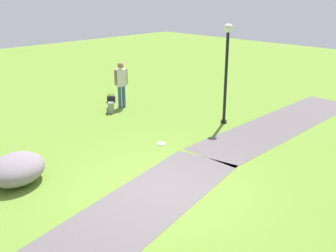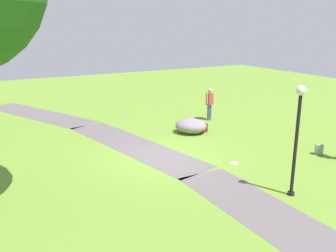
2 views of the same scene
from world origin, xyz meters
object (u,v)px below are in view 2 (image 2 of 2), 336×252
at_px(man_near_boulder, 210,102).
at_px(backpack_by_boulder, 204,128).
at_px(lawn_boulder, 191,126).
at_px(spare_backpack_on_lawn, 319,150).
at_px(lamp_post, 297,129).
at_px(frisbee_on_grass, 235,163).

xyz_separation_m(man_near_boulder, backpack_by_boulder, (-1.72, 1.51, -0.79)).
height_order(lawn_boulder, backpack_by_boulder, lawn_boulder).
height_order(man_near_boulder, spare_backpack_on_lawn, man_near_boulder).
xyz_separation_m(lamp_post, frisbee_on_grass, (2.81, -0.15, -2.03)).
height_order(lawn_boulder, spare_backpack_on_lawn, lawn_boulder).
height_order(backpack_by_boulder, frisbee_on_grass, backpack_by_boulder).
relative_size(backpack_by_boulder, frisbee_on_grass, 1.44).
height_order(man_near_boulder, frisbee_on_grass, man_near_boulder).
relative_size(lawn_boulder, frisbee_on_grass, 6.90).
distance_m(lamp_post, man_near_boulder, 8.98).
distance_m(lawn_boulder, man_near_boulder, 2.71).
relative_size(spare_backpack_on_lawn, frisbee_on_grass, 1.44).
distance_m(lawn_boulder, backpack_by_boulder, 0.66).
bearing_deg(backpack_by_boulder, lawn_boulder, 74.54).
bearing_deg(backpack_by_boulder, man_near_boulder, -41.17).
bearing_deg(spare_backpack_on_lawn, backpack_by_boulder, 24.69).
relative_size(backpack_by_boulder, spare_backpack_on_lawn, 1.00).
relative_size(lamp_post, spare_backpack_on_lawn, 8.19).
relative_size(lamp_post, frisbee_on_grass, 11.76).
height_order(lawn_boulder, frisbee_on_grass, lawn_boulder).
distance_m(lamp_post, lawn_boulder, 7.12).
bearing_deg(lawn_boulder, man_near_boulder, -53.92).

